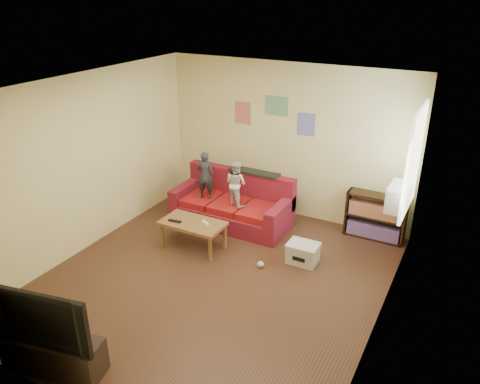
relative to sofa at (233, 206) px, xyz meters
The scene contains 17 objects.
room_shell 2.10m from the sofa, 70.03° to the right, with size 4.52×5.02×2.72m.
sofa is the anchor object (origin of this frame).
child_a 0.73m from the sofa, 159.45° to the right, with size 0.31×0.20×0.85m, color #292F34.
child_b 0.57m from the sofa, 48.89° to the right, with size 0.38×0.30×0.79m, color silver.
coffee_table 1.09m from the sofa, 96.54° to the right, with size 1.00×0.55×0.45m.
remote 1.27m from the sofa, 107.27° to the right, with size 0.22×0.05×0.02m, color black.
game_controller 1.05m from the sofa, 85.80° to the right, with size 0.14×0.04×0.03m, color white.
bookshelf 2.40m from the sofa, 14.26° to the left, with size 0.95×0.29×0.76m.
window 3.14m from the sofa, ahead, with size 0.04×1.08×1.48m, color white.
ac_unit 2.83m from the sofa, ahead, with size 0.28×0.55×0.35m, color #B7B2A3.
artwork_left 1.66m from the sofa, 106.44° to the left, with size 0.30×0.01×0.40m, color #D87266.
artwork_center 1.87m from the sofa, 61.46° to the left, with size 0.42×0.01×0.32m, color #72B27F.
artwork_right 1.87m from the sofa, 38.58° to the left, with size 0.30×0.01×0.38m, color #727FCC.
file_box 1.72m from the sofa, 23.59° to the right, with size 0.46×0.35×0.31m.
tv_stand 3.96m from the sofa, 90.11° to the right, with size 1.09×0.36×0.41m, color #2D211B.
television 3.99m from the sofa, 90.11° to the right, with size 1.17×0.15×0.67m, color black.
tissue 1.56m from the sofa, 46.01° to the right, with size 0.10×0.10×0.10m, color silver.
Camera 1 is at (2.96, -4.72, 3.83)m, focal length 35.00 mm.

